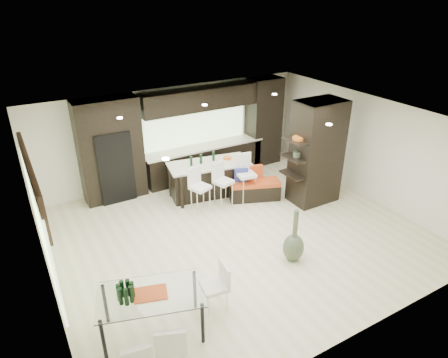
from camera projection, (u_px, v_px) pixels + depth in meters
ground at (237, 233)px, 9.25m from camera, size 8.00×8.00×0.00m
back_wall at (173, 134)px, 11.38m from camera, size 8.00×0.02×2.70m
left_wall at (40, 233)px, 6.86m from camera, size 0.02×7.00×2.70m
right_wall at (368, 147)px, 10.44m from camera, size 0.02×7.00×2.70m
ceiling at (239, 122)px, 8.06m from camera, size 8.00×7.00×0.02m
window_left at (41, 227)px, 7.04m from camera, size 0.04×3.20×1.90m
window_back at (193, 124)px, 11.52m from camera, size 3.40×0.04×1.20m
stone_accent at (32, 181)px, 6.65m from camera, size 0.08×3.00×0.80m
ceiling_spots at (232, 119)px, 8.26m from camera, size 4.00×3.00×0.02m
back_cabinetry at (194, 134)px, 11.34m from camera, size 6.80×0.68×2.70m
refrigerator at (113, 165)px, 10.41m from camera, size 0.90×0.68×1.90m
partition_column at (317, 153)px, 10.13m from camera, size 1.20×0.80×2.70m
kitchen_island at (209, 178)px, 10.83m from camera, size 2.29×1.29×0.90m
stool_left at (200, 195)px, 9.91m from camera, size 0.54×0.54×0.96m
stool_mid at (223, 189)px, 10.22m from camera, size 0.52×0.52×0.94m
stool_right at (246, 182)px, 10.48m from camera, size 0.51×0.51×1.02m
bench at (254, 190)px, 10.64m from camera, size 1.43×0.97×0.51m
floor_vase at (294, 235)px, 8.12m from camera, size 0.47×0.47×1.19m
dining_table at (153, 313)px, 6.47m from camera, size 1.87×1.39×0.80m
chair_near at (171, 346)px, 5.85m from camera, size 0.59×0.59×0.84m
chair_end at (214, 289)px, 6.97m from camera, size 0.49×0.49×0.81m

